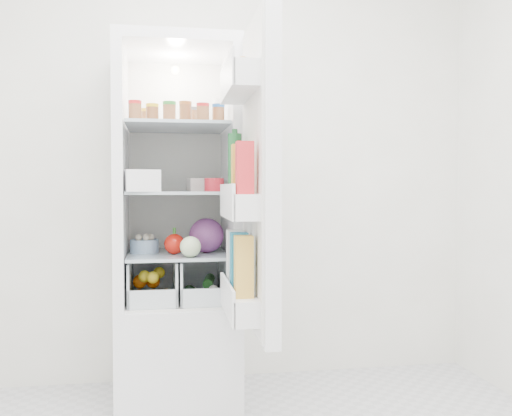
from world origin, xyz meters
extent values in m
cube|color=silver|center=(0.00, 1.50, 1.30)|extent=(3.00, 0.02, 2.60)
cube|color=white|center=(-0.20, 1.21, 0.25)|extent=(0.60, 0.60, 0.50)
cube|color=white|center=(-0.20, 1.21, 1.77)|extent=(0.60, 0.60, 0.05)
cube|color=white|center=(-0.20, 1.49, 1.12)|extent=(0.60, 0.05, 1.25)
cube|color=white|center=(-0.47, 1.21, 1.12)|extent=(0.05, 0.60, 1.25)
cube|color=white|center=(0.07, 1.21, 1.12)|extent=(0.05, 0.60, 1.25)
cube|color=white|center=(-0.20, 1.46, 1.12)|extent=(0.50, 0.01, 1.25)
sphere|color=white|center=(-0.20, 1.42, 1.71)|extent=(0.05, 0.05, 0.05)
cube|color=#A2B3BE|center=(-0.20, 1.19, 0.74)|extent=(0.49, 0.53, 0.01)
cube|color=#A2B3BE|center=(-0.20, 1.19, 1.05)|extent=(0.49, 0.53, 0.02)
cube|color=#A2B3BE|center=(-0.20, 1.19, 1.38)|extent=(0.49, 0.53, 0.02)
cylinder|color=#B21919|center=(-0.40, 1.05, 1.43)|extent=(0.06, 0.06, 0.08)
cylinder|color=gold|center=(-0.32, 1.10, 1.43)|extent=(0.06, 0.06, 0.08)
cylinder|color=#267226|center=(-0.24, 1.02, 1.43)|extent=(0.06, 0.06, 0.08)
cylinder|color=brown|center=(-0.16, 1.12, 1.43)|extent=(0.06, 0.06, 0.08)
cylinder|color=#B21919|center=(-0.08, 1.05, 1.43)|extent=(0.06, 0.06, 0.08)
cylinder|color=#194C8C|center=(0.00, 1.10, 1.43)|extent=(0.06, 0.06, 0.08)
cylinder|color=#BF8C19|center=(-0.36, 1.28, 1.43)|extent=(0.06, 0.06, 0.08)
cylinder|color=#4C4C4C|center=(-0.12, 1.30, 1.43)|extent=(0.06, 0.06, 0.08)
cylinder|color=silver|center=(0.01, 1.34, 1.47)|extent=(0.06, 0.06, 0.16)
cube|color=white|center=(-0.37, 0.99, 1.11)|extent=(0.18, 0.18, 0.10)
cube|color=beige|center=(-0.09, 1.23, 1.09)|extent=(0.13, 0.13, 0.07)
cylinder|color=red|center=(-0.02, 1.09, 1.09)|extent=(0.12, 0.12, 0.06)
sphere|color=#63225E|center=(-0.06, 1.16, 0.83)|extent=(0.17, 0.17, 0.17)
sphere|color=red|center=(-0.22, 1.12, 0.80)|extent=(0.10, 0.10, 0.10)
cylinder|color=#96B9DF|center=(-0.36, 1.21, 0.78)|extent=(0.16, 0.16, 0.07)
sphere|color=#BBD09C|center=(-0.15, 0.98, 0.80)|extent=(0.10, 0.10, 0.10)
sphere|color=orange|center=(-0.39, 1.06, 0.55)|extent=(0.07, 0.07, 0.07)
sphere|color=orange|center=(-0.32, 1.06, 0.55)|extent=(0.07, 0.07, 0.07)
sphere|color=orange|center=(-0.26, 1.06, 0.55)|extent=(0.07, 0.07, 0.07)
sphere|color=orange|center=(-0.39, 1.19, 0.61)|extent=(0.07, 0.07, 0.07)
sphere|color=orange|center=(-0.32, 1.19, 0.61)|extent=(0.07, 0.07, 0.07)
sphere|color=yellow|center=(-0.36, 1.12, 0.64)|extent=(0.06, 0.06, 0.06)
sphere|color=yellow|center=(-0.29, 1.24, 0.64)|extent=(0.06, 0.06, 0.06)
sphere|color=yellow|center=(-0.32, 1.08, 0.64)|extent=(0.06, 0.06, 0.06)
cylinder|color=#1B521B|center=(-0.12, 1.19, 0.54)|extent=(0.09, 0.21, 0.05)
cylinder|color=#1B521B|center=(-0.04, 1.24, 0.59)|extent=(0.08, 0.21, 0.05)
sphere|color=white|center=(-0.08, 1.06, 0.54)|extent=(0.05, 0.05, 0.05)
sphere|color=white|center=(-0.03, 1.08, 0.57)|extent=(0.05, 0.05, 0.05)
cube|color=white|center=(0.12, 0.61, 1.12)|extent=(0.07, 0.60, 1.30)
cube|color=white|center=(0.09, 0.61, 1.12)|extent=(0.02, 0.56, 1.26)
cube|color=white|center=(0.04, 0.61, 1.50)|extent=(0.12, 0.50, 0.10)
cube|color=white|center=(0.04, 0.61, 1.00)|extent=(0.12, 0.50, 0.10)
cube|color=white|center=(0.04, 0.61, 0.60)|extent=(0.12, 0.50, 0.10)
sphere|color=#976D44|center=(0.03, 0.49, 1.56)|extent=(0.05, 0.05, 0.05)
sphere|color=#976D44|center=(0.03, 0.57, 1.56)|extent=(0.05, 0.05, 0.05)
sphere|color=#976D44|center=(0.03, 0.65, 1.56)|extent=(0.05, 0.05, 0.05)
sphere|color=#976D44|center=(0.04, 0.73, 1.56)|extent=(0.05, 0.05, 0.05)
cylinder|color=#175327|center=(0.04, 0.76, 1.18)|extent=(0.06, 0.06, 0.26)
cube|color=gold|center=(0.03, 0.58, 1.15)|extent=(0.07, 0.07, 0.20)
cube|color=red|center=(0.03, 0.43, 1.15)|extent=(0.07, 0.07, 0.20)
cube|color=white|center=(0.04, 0.76, 0.77)|extent=(0.07, 0.07, 0.24)
cube|color=teal|center=(0.03, 0.61, 0.77)|extent=(0.07, 0.07, 0.24)
cube|color=#F4B845|center=(0.03, 0.46, 0.77)|extent=(0.07, 0.07, 0.24)
camera|label=1|loc=(-0.29, -1.71, 1.07)|focal=40.00mm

